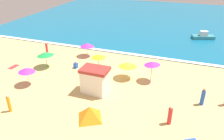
{
  "coord_description": "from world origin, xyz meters",
  "views": [
    {
      "loc": [
        6.51,
        -22.01,
        12.27
      ],
      "look_at": [
        -1.32,
        -0.68,
        0.8
      ],
      "focal_mm": 35.76,
      "sensor_mm": 36.0,
      "label": 1
    }
  ],
  "objects_px": {
    "beach_umbrella_0": "(27,70)",
    "beach_umbrella_4": "(87,45)",
    "beach_umbrella_5": "(98,56)",
    "beachgoer_3": "(203,97)",
    "lifeguard_cabana": "(95,80)",
    "beachgoer_0": "(9,103)",
    "beach_umbrella_2": "(45,54)",
    "beach_umbrella_3": "(128,64)",
    "beachgoer_2": "(170,115)",
    "small_boat_0": "(203,36)",
    "beach_tent": "(90,113)",
    "beachgoer_1": "(76,65)",
    "beachgoer_6": "(47,48)",
    "beach_umbrella_1": "(152,63)"
  },
  "relations": [
    {
      "from": "beach_umbrella_0",
      "to": "beach_umbrella_4",
      "type": "distance_m",
      "value": 9.62
    },
    {
      "from": "beach_umbrella_4",
      "to": "beach_umbrella_5",
      "type": "bearing_deg",
      "value": -46.64
    },
    {
      "from": "beach_umbrella_0",
      "to": "beach_umbrella_5",
      "type": "xyz_separation_m",
      "value": [
        5.63,
        5.99,
        -0.02
      ]
    },
    {
      "from": "beach_umbrella_0",
      "to": "beachgoer_3",
      "type": "height_order",
      "value": "beach_umbrella_0"
    },
    {
      "from": "lifeguard_cabana",
      "to": "beachgoer_0",
      "type": "bearing_deg",
      "value": -136.18
    },
    {
      "from": "beach_umbrella_2",
      "to": "beach_umbrella_5",
      "type": "height_order",
      "value": "beach_umbrella_2"
    },
    {
      "from": "beach_umbrella_2",
      "to": "beachgoer_3",
      "type": "height_order",
      "value": "beach_umbrella_2"
    },
    {
      "from": "beach_umbrella_0",
      "to": "beachgoer_0",
      "type": "distance_m",
      "value": 4.81
    },
    {
      "from": "beach_umbrella_2",
      "to": "beach_umbrella_3",
      "type": "bearing_deg",
      "value": 4.06
    },
    {
      "from": "beachgoer_0",
      "to": "beachgoer_2",
      "type": "height_order",
      "value": "beachgoer_2"
    },
    {
      "from": "small_boat_0",
      "to": "beach_umbrella_3",
      "type": "bearing_deg",
      "value": -114.97
    },
    {
      "from": "beachgoer_0",
      "to": "beach_umbrella_3",
      "type": "bearing_deg",
      "value": 50.09
    },
    {
      "from": "beach_tent",
      "to": "beachgoer_3",
      "type": "relative_size",
      "value": 1.42
    },
    {
      "from": "beach_tent",
      "to": "beachgoer_2",
      "type": "height_order",
      "value": "beachgoer_2"
    },
    {
      "from": "beach_umbrella_4",
      "to": "beachgoer_2",
      "type": "distance_m",
      "value": 16.38
    },
    {
      "from": "beach_tent",
      "to": "lifeguard_cabana",
      "type": "bearing_deg",
      "value": 107.51
    },
    {
      "from": "beachgoer_3",
      "to": "beachgoer_1",
      "type": "bearing_deg",
      "value": 169.14
    },
    {
      "from": "beachgoer_3",
      "to": "beachgoer_6",
      "type": "distance_m",
      "value": 21.72
    },
    {
      "from": "beach_umbrella_3",
      "to": "beachgoer_1",
      "type": "height_order",
      "value": "beach_umbrella_3"
    },
    {
      "from": "lifeguard_cabana",
      "to": "beachgoer_3",
      "type": "xyz_separation_m",
      "value": [
        10.19,
        1.4,
        -0.56
      ]
    },
    {
      "from": "beach_umbrella_2",
      "to": "beach_umbrella_1",
      "type": "bearing_deg",
      "value": 4.38
    },
    {
      "from": "beach_umbrella_5",
      "to": "beach_umbrella_4",
      "type": "bearing_deg",
      "value": 133.36
    },
    {
      "from": "beach_umbrella_1",
      "to": "beach_umbrella_2",
      "type": "relative_size",
      "value": 1.01
    },
    {
      "from": "beach_umbrella_1",
      "to": "beach_umbrella_5",
      "type": "xyz_separation_m",
      "value": [
        -6.55,
        0.63,
        -0.37
      ]
    },
    {
      "from": "beach_umbrella_5",
      "to": "beachgoer_3",
      "type": "xyz_separation_m",
      "value": [
        11.91,
        -3.47,
        -0.96
      ]
    },
    {
      "from": "beach_umbrella_1",
      "to": "beach_tent",
      "type": "relative_size",
      "value": 1.0
    },
    {
      "from": "beach_umbrella_0",
      "to": "beach_tent",
      "type": "height_order",
      "value": "beach_umbrella_0"
    },
    {
      "from": "small_boat_0",
      "to": "beachgoer_1",
      "type": "bearing_deg",
      "value": -130.92
    },
    {
      "from": "beach_umbrella_3",
      "to": "beachgoer_6",
      "type": "bearing_deg",
      "value": 166.31
    },
    {
      "from": "lifeguard_cabana",
      "to": "beach_umbrella_2",
      "type": "xyz_separation_m",
      "value": [
        -8.12,
        3.25,
        0.4
      ]
    },
    {
      "from": "beach_umbrella_0",
      "to": "beachgoer_1",
      "type": "height_order",
      "value": "beach_umbrella_0"
    },
    {
      "from": "lifeguard_cabana",
      "to": "beachgoer_3",
      "type": "distance_m",
      "value": 10.3
    },
    {
      "from": "beach_tent",
      "to": "beachgoer_6",
      "type": "bearing_deg",
      "value": 137.1
    },
    {
      "from": "beachgoer_0",
      "to": "beachgoer_6",
      "type": "bearing_deg",
      "value": 111.25
    },
    {
      "from": "beach_umbrella_2",
      "to": "beachgoer_0",
      "type": "xyz_separation_m",
      "value": [
        2.3,
        -8.83,
        -0.91
      ]
    },
    {
      "from": "beachgoer_1",
      "to": "lifeguard_cabana",
      "type": "bearing_deg",
      "value": -42.8
    },
    {
      "from": "beach_umbrella_5",
      "to": "beachgoer_1",
      "type": "xyz_separation_m",
      "value": [
        -2.84,
        -0.64,
        -1.4
      ]
    },
    {
      "from": "lifeguard_cabana",
      "to": "beachgoer_2",
      "type": "distance_m",
      "value": 8.06
    },
    {
      "from": "beach_umbrella_0",
      "to": "beach_umbrella_3",
      "type": "height_order",
      "value": "beach_umbrella_0"
    },
    {
      "from": "beach_umbrella_4",
      "to": "beach_tent",
      "type": "bearing_deg",
      "value": -63.45
    },
    {
      "from": "beachgoer_1",
      "to": "beach_umbrella_3",
      "type": "bearing_deg",
      "value": -2.11
    },
    {
      "from": "beach_umbrella_0",
      "to": "lifeguard_cabana",
      "type": "bearing_deg",
      "value": 8.7
    },
    {
      "from": "beachgoer_1",
      "to": "beachgoer_3",
      "type": "xyz_separation_m",
      "value": [
        14.75,
        -2.83,
        0.44
      ]
    },
    {
      "from": "beach_umbrella_0",
      "to": "beachgoer_0",
      "type": "xyz_separation_m",
      "value": [
        1.53,
        -4.46,
        -0.92
      ]
    },
    {
      "from": "beach_umbrella_4",
      "to": "beachgoer_0",
      "type": "xyz_separation_m",
      "value": [
        -1.0,
        -13.74,
        -0.79
      ]
    },
    {
      "from": "beach_umbrella_4",
      "to": "small_boat_0",
      "type": "distance_m",
      "value": 20.04
    },
    {
      "from": "beach_umbrella_3",
      "to": "beach_umbrella_0",
      "type": "bearing_deg",
      "value": -151.83
    },
    {
      "from": "lifeguard_cabana",
      "to": "beach_umbrella_3",
      "type": "distance_m",
      "value": 4.55
    },
    {
      "from": "beach_umbrella_3",
      "to": "beachgoer_0",
      "type": "distance_m",
      "value": 12.49
    },
    {
      "from": "beach_umbrella_4",
      "to": "beachgoer_6",
      "type": "height_order",
      "value": "beach_umbrella_4"
    }
  ]
}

